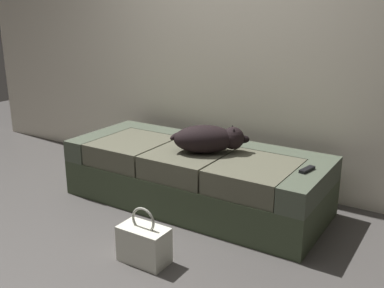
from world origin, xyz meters
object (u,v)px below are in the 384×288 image
at_px(tv_remote, 307,170).
at_px(handbag, 144,244).
at_px(couch, 195,176).
at_px(dog_dark, 209,139).

distance_m(tv_remote, handbag, 1.22).
height_order(couch, dog_dark, dog_dark).
xyz_separation_m(tv_remote, handbag, (-0.73, -0.91, -0.36)).
distance_m(couch, tv_remote, 0.96).
bearing_deg(couch, tv_remote, -1.62).
bearing_deg(tv_remote, couch, -169.83).
bearing_deg(couch, dog_dark, -10.75).
bearing_deg(dog_dark, couch, 169.25).
distance_m(dog_dark, tv_remote, 0.79).
bearing_deg(tv_remote, handbag, -117.11).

